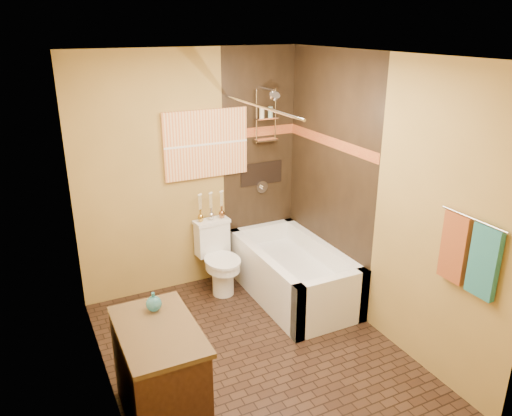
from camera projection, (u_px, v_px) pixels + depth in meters
floor at (256, 356)px, 4.33m from camera, size 3.00×3.00×0.00m
wall_left at (98, 252)px, 3.39m from camera, size 0.02×3.00×2.50m
wall_right at (378, 200)px, 4.39m from camera, size 0.02×3.00×2.50m
wall_back at (192, 173)px, 5.15m from camera, size 2.40×0.02×2.50m
wall_front at (381, 318)px, 2.63m from camera, size 2.40×0.02×2.50m
ceiling at (256, 55)px, 3.45m from camera, size 3.00×3.00×0.00m
alcove_tile_back at (259, 165)px, 5.46m from camera, size 0.85×0.01×2.50m
alcove_tile_right at (329, 178)px, 5.01m from camera, size 0.01×1.50×2.50m
mosaic_band_back at (260, 132)px, 5.32m from camera, size 0.85×0.01×0.10m
mosaic_band_right at (330, 142)px, 4.88m from camera, size 0.01×1.50×0.10m
alcove_niche at (261, 173)px, 5.50m from camera, size 0.50×0.01×0.25m
shower_fixtures at (266, 129)px, 5.23m from camera, size 0.24×0.33×1.16m
curtain_rod at (259, 106)px, 4.42m from camera, size 0.03×1.55×0.03m
towel_bar at (474, 219)px, 3.41m from camera, size 0.02×0.55×0.02m
towel_teal at (484, 262)px, 3.40m from camera, size 0.05×0.22×0.52m
towel_rust at (455, 247)px, 3.62m from camera, size 0.05×0.22×0.52m
sunset_painting at (206, 144)px, 5.09m from camera, size 0.90×0.04×0.70m
vanity_mirror at (105, 236)px, 3.02m from camera, size 0.01×1.00×0.90m
bathtub at (293, 277)px, 5.21m from camera, size 0.80×1.50×0.55m
toilet at (218, 257)px, 5.29m from camera, size 0.39×0.57×0.74m
vanity at (160, 375)px, 3.52m from camera, size 0.54×0.87×0.76m
teal_bottle at (154, 302)px, 3.57m from camera, size 0.14×0.14×0.18m
bud_vases at (211, 205)px, 5.24m from camera, size 0.30×0.06×0.30m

